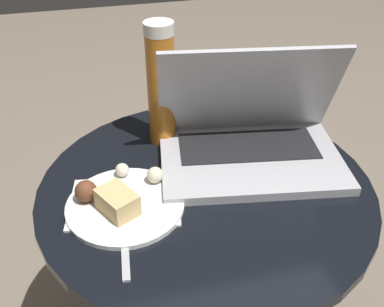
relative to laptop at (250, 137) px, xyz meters
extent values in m
cylinder|color=#9E9EA3|center=(-0.11, -0.06, -0.32)|extent=(0.08, 0.08, 0.50)
cylinder|color=black|center=(-0.11, -0.06, -0.06)|extent=(0.63, 0.63, 0.02)
cube|color=white|center=(-0.26, -0.08, -0.05)|extent=(0.22, 0.17, 0.00)
cube|color=#B2B2B7|center=(0.00, -0.02, -0.04)|extent=(0.39, 0.29, 0.02)
cube|color=black|center=(0.00, 0.01, -0.03)|extent=(0.29, 0.16, 0.00)
cube|color=#B2B2B7|center=(0.01, 0.04, 0.08)|extent=(0.37, 0.16, 0.22)
cube|color=silver|center=(0.01, 0.04, 0.08)|extent=(0.34, 0.14, 0.19)
cylinder|color=#C6701E|center=(-0.15, 0.11, 0.07)|extent=(0.06, 0.06, 0.23)
cylinder|color=white|center=(-0.15, 0.11, 0.20)|extent=(0.06, 0.06, 0.02)
cylinder|color=white|center=(-0.26, -0.09, -0.04)|extent=(0.21, 0.21, 0.01)
cube|color=#DBB775|center=(-0.28, -0.11, -0.02)|extent=(0.08, 0.08, 0.04)
sphere|color=brown|center=(-0.33, -0.06, -0.02)|extent=(0.04, 0.04, 0.04)
sphere|color=beige|center=(-0.26, -0.01, -0.03)|extent=(0.03, 0.03, 0.03)
sphere|color=beige|center=(-0.20, -0.04, -0.02)|extent=(0.03, 0.03, 0.03)
cube|color=#B2B2B7|center=(-0.28, -0.19, -0.05)|extent=(0.02, 0.13, 0.00)
cube|color=#B2B2B7|center=(-0.27, -0.10, -0.05)|extent=(0.03, 0.06, 0.00)
camera|label=1|loc=(-0.30, -0.70, 0.48)|focal=42.00mm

